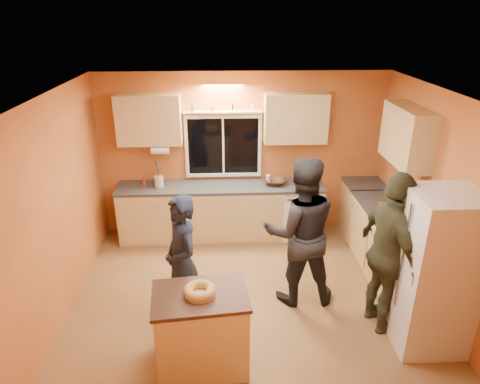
{
  "coord_description": "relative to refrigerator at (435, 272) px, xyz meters",
  "views": [
    {
      "loc": [
        -0.33,
        -4.49,
        3.45
      ],
      "look_at": [
        -0.11,
        0.4,
        1.34
      ],
      "focal_mm": 32.0,
      "sensor_mm": 36.0,
      "label": 1
    }
  ],
  "objects": [
    {
      "name": "ground",
      "position": [
        -1.89,
        0.8,
        -0.9
      ],
      "size": [
        4.5,
        4.5,
        0.0
      ],
      "primitive_type": "plane",
      "color": "brown",
      "rests_on": "ground"
    },
    {
      "name": "room_shell",
      "position": [
        -1.77,
        1.21,
        0.72
      ],
      "size": [
        4.54,
        4.04,
        2.61
      ],
      "color": "#CC7134",
      "rests_on": "ground"
    },
    {
      "name": "back_counter",
      "position": [
        -1.88,
        2.5,
        -0.45
      ],
      "size": [
        4.23,
        0.62,
        0.9
      ],
      "color": "tan",
      "rests_on": "ground"
    },
    {
      "name": "right_counter",
      "position": [
        0.06,
        1.3,
        -0.45
      ],
      "size": [
        0.62,
        1.84,
        0.9
      ],
      "color": "tan",
      "rests_on": "ground"
    },
    {
      "name": "refrigerator",
      "position": [
        0.0,
        0.0,
        0.0
      ],
      "size": [
        0.72,
        0.7,
        1.8
      ],
      "primitive_type": "cube",
      "color": "silver",
      "rests_on": "ground"
    },
    {
      "name": "island",
      "position": [
        -2.46,
        -0.26,
        -0.44
      ],
      "size": [
        0.99,
        0.73,
        0.9
      ],
      "rotation": [
        0.0,
        0.0,
        0.1
      ],
      "color": "tan",
      "rests_on": "ground"
    },
    {
      "name": "bundt_pastry",
      "position": [
        -2.46,
        -0.26,
        0.05
      ],
      "size": [
        0.31,
        0.31,
        0.09
      ],
      "primitive_type": "torus",
      "color": "tan",
      "rests_on": "island"
    },
    {
      "name": "person_left",
      "position": [
        -2.69,
        0.48,
        -0.1
      ],
      "size": [
        0.6,
        0.69,
        1.61
      ],
      "primitive_type": "imported",
      "rotation": [
        0.0,
        0.0,
        -1.13
      ],
      "color": "black",
      "rests_on": "ground"
    },
    {
      "name": "person_center",
      "position": [
        -1.29,
        0.84,
        0.06
      ],
      "size": [
        0.94,
        0.73,
        1.91
      ],
      "primitive_type": "imported",
      "rotation": [
        0.0,
        0.0,
        3.15
      ],
      "color": "black",
      "rests_on": "ground"
    },
    {
      "name": "person_right",
      "position": [
        -0.39,
        0.27,
        0.06
      ],
      "size": [
        0.63,
        1.18,
        1.92
      ],
      "primitive_type": "imported",
      "rotation": [
        0.0,
        0.0,
        1.73
      ],
      "color": "#2D3321",
      "rests_on": "ground"
    },
    {
      "name": "mixing_bowl",
      "position": [
        -1.39,
        2.53,
        0.04
      ],
      "size": [
        0.41,
        0.41,
        0.08
      ],
      "primitive_type": "imported",
      "rotation": [
        0.0,
        0.0,
        -0.24
      ],
      "color": "#331811",
      "rests_on": "back_counter"
    },
    {
      "name": "utensil_crock",
      "position": [
        -3.2,
        2.5,
        0.09
      ],
      "size": [
        0.14,
        0.14,
        0.17
      ],
      "primitive_type": "cylinder",
      "color": "beige",
      "rests_on": "back_counter"
    },
    {
      "name": "potted_plant",
      "position": [
        0.11,
        0.75,
        0.16
      ],
      "size": [
        0.38,
        0.36,
        0.33
      ],
      "primitive_type": "imported",
      "rotation": [
        0.0,
        0.0,
        0.43
      ],
      "color": "gray",
      "rests_on": "right_counter"
    },
    {
      "name": "red_box",
      "position": [
        0.01,
        1.57,
        0.04
      ],
      "size": [
        0.19,
        0.17,
        0.07
      ],
      "primitive_type": "cube",
      "rotation": [
        0.0,
        0.0,
        -0.38
      ],
      "color": "#AB321A",
      "rests_on": "right_counter"
    }
  ]
}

